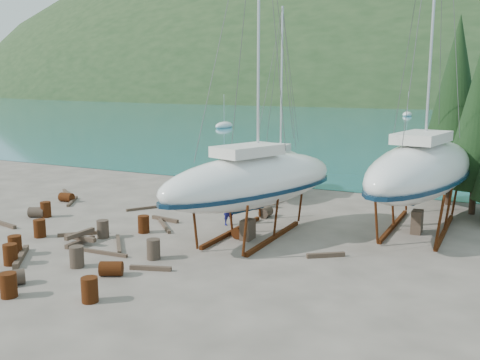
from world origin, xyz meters
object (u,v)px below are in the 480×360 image
at_px(small_sailboat_shore, 278,166).
at_px(worker, 229,208).
at_px(large_sailboat_far, 422,169).
at_px(large_sailboat_near, 253,180).

distance_m(small_sailboat_shore, worker, 8.30).
bearing_deg(large_sailboat_far, worker, -150.52).
relative_size(large_sailboat_far, worker, 10.83).
bearing_deg(worker, large_sailboat_near, -94.52).
distance_m(large_sailboat_near, worker, 3.20).
bearing_deg(worker, large_sailboat_far, -39.27).
bearing_deg(worker, small_sailboat_shore, 34.73).
bearing_deg(small_sailboat_shore, large_sailboat_near, -78.47).
distance_m(large_sailboat_far, small_sailboat_shore, 11.00).
xyz_separation_m(large_sailboat_near, worker, (-2.09, 1.46, -1.93)).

